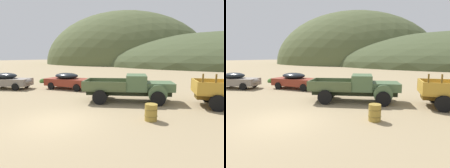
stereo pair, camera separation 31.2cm
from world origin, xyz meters
The scene contains 8 objects.
ground_plane centered at (0.00, 0.00, 0.00)m, with size 300.00×300.00×0.00m, color #998460.
hill_far_right centered at (-25.21, 75.13, 0.00)m, with size 73.94×59.96×46.04m, color #4C5633.
hill_far_left centered at (13.93, 78.64, 0.00)m, with size 103.66×83.95×24.41m, color #424C2D.
car_primer_gray centered at (-10.57, 5.56, 0.81)m, with size 4.83×2.83×1.57m.
car_rust_red centered at (-5.03, 7.90, 0.82)m, with size 4.97×2.28×1.57m.
truck_weathered_green centered at (2.24, 5.61, 1.00)m, with size 6.48×3.97×1.89m.
oil_drum_spare centered at (4.14, 2.11, 0.42)m, with size 0.65×0.65×0.84m.
bush_lone_scrub centered at (-10.85, 10.13, 0.16)m, with size 0.77×0.70×0.64m.
Camera 2 is at (6.25, -6.52, 3.13)m, focal length 29.49 mm.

